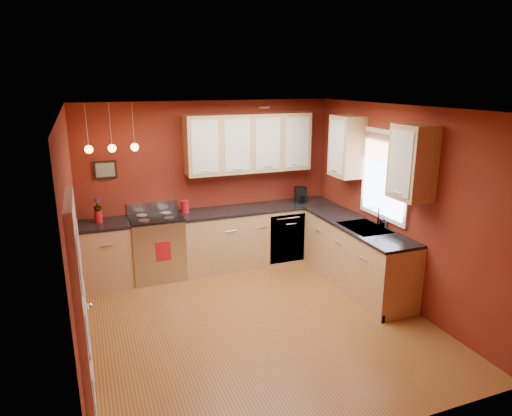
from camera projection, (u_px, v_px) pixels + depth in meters
name	position (u px, v px, depth m)	size (l,w,h in m)	color
floor	(257.00, 321.00, 5.68)	(4.20, 4.20, 0.00)	#96602B
ceiling	(258.00, 108.00, 4.98)	(4.00, 4.20, 0.02)	white
wall_back	(210.00, 185.00, 7.21)	(4.00, 0.02, 2.60)	maroon
wall_front	(358.00, 299.00, 3.44)	(4.00, 0.02, 2.60)	maroon
wall_left	(75.00, 243.00, 4.64)	(0.02, 4.20, 2.60)	maroon
wall_right	(399.00, 205.00, 6.02)	(0.02, 4.20, 2.60)	maroon
base_cabinets_back_left	(107.00, 255.00, 6.60)	(0.70, 0.60, 0.90)	tan
base_cabinets_back_right	(259.00, 236.00, 7.43)	(2.54, 0.60, 0.90)	tan
base_cabinets_right	(356.00, 257.00, 6.55)	(0.60, 2.10, 0.90)	tan
counter_back_left	(104.00, 224.00, 6.48)	(0.70, 0.62, 0.04)	black
counter_back_right	(259.00, 208.00, 7.30)	(2.54, 0.62, 0.04)	black
counter_right	(358.00, 226.00, 6.42)	(0.62, 2.10, 0.04)	black
gas_range	(157.00, 247.00, 6.85)	(0.76, 0.64, 1.11)	#B1B1B5
dishwasher_front	(287.00, 239.00, 7.29)	(0.60, 0.02, 0.80)	#B1B1B5
sink	(365.00, 229.00, 6.29)	(0.50, 0.70, 0.33)	gray
window	(385.00, 173.00, 6.17)	(0.06, 1.02, 1.22)	white
door_left_wall	(82.00, 323.00, 3.64)	(0.12, 0.82, 2.05)	white
upper_cabinets_back	(249.00, 143.00, 7.09)	(2.00, 0.35, 0.90)	tan
upper_cabinets_right	(376.00, 154.00, 6.07)	(0.35, 1.95, 0.90)	tan
wall_picture	(105.00, 170.00, 6.57)	(0.32, 0.03, 0.26)	black
pendant_lights	(112.00, 148.00, 6.21)	(0.71, 0.11, 0.66)	gray
red_canister	(185.00, 207.00, 6.95)	(0.12, 0.12, 0.19)	#AC1219
red_vase	(98.00, 217.00, 6.47)	(0.11, 0.11, 0.18)	#AC1219
flowers	(97.00, 205.00, 6.43)	(0.11, 0.11, 0.20)	#AC1219
coffee_maker	(301.00, 195.00, 7.54)	(0.21, 0.20, 0.26)	black
soap_pump	(383.00, 221.00, 6.28)	(0.08, 0.08, 0.17)	silver
dish_towel	(163.00, 251.00, 6.55)	(0.21, 0.01, 0.29)	#AC1219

